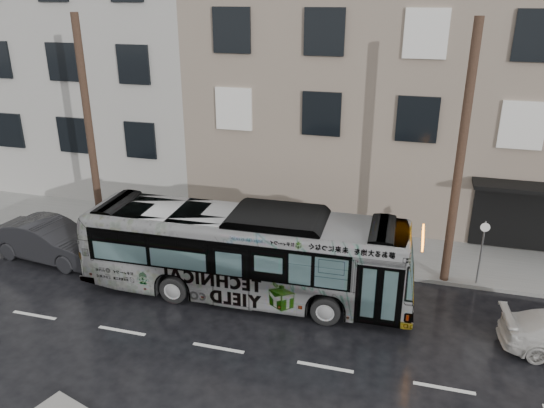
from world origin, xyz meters
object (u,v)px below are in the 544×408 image
(utility_pole_front, at_px, (460,160))
(dark_sedan, at_px, (50,240))
(utility_pole_rear, at_px, (90,132))
(bus, at_px, (245,253))
(sign_post, at_px, (481,253))

(utility_pole_front, bearing_deg, dark_sedan, -171.70)
(utility_pole_front, distance_m, dark_sedan, 15.56)
(utility_pole_rear, bearing_deg, bus, -19.67)
(utility_pole_rear, height_order, dark_sedan, utility_pole_rear)
(utility_pole_rear, relative_size, dark_sedan, 1.88)
(utility_pole_rear, distance_m, bus, 8.35)
(utility_pole_rear, bearing_deg, utility_pole_front, 0.00)
(utility_pole_rear, height_order, sign_post, utility_pole_rear)
(utility_pole_front, xyz_separation_m, utility_pole_rear, (-14.00, 0.00, 0.00))
(utility_pole_front, xyz_separation_m, sign_post, (1.10, 0.00, -3.30))
(sign_post, bearing_deg, utility_pole_rear, 180.00)
(sign_post, bearing_deg, bus, -161.44)
(sign_post, distance_m, bus, 8.22)
(bus, distance_m, dark_sedan, 8.28)
(dark_sedan, bearing_deg, utility_pole_front, -74.96)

